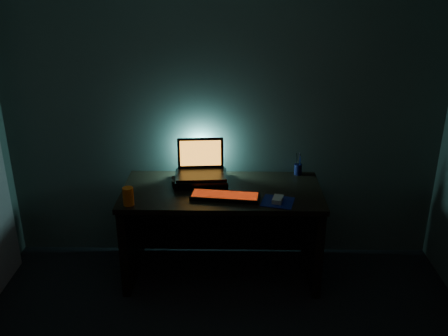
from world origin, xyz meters
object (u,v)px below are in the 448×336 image
laptop (201,166)px  pen_cup (298,169)px  router (183,182)px  keyboard (225,196)px  juice_glass (128,196)px  mouse (278,199)px

laptop → pen_cup: bearing=4.9°
router → keyboard: bearing=-45.5°
juice_glass → pen_cup: bearing=24.3°
router → laptop: bearing=23.8°
laptop → keyboard: (0.19, -0.32, -0.11)m
keyboard → router: 0.40m
mouse → router: (-0.70, 0.29, 0.01)m
pen_cup → router: size_ratio=0.49×
pen_cup → router: 0.94m
laptop → mouse: bearing=-38.3°
mouse → pen_cup: (0.20, 0.51, 0.02)m
keyboard → pen_cup: pen_cup is taller
laptop → mouse: 0.69m
mouse → juice_glass: size_ratio=0.84×
laptop → pen_cup: 0.79m
keyboard → pen_cup: (0.58, 0.45, 0.03)m
laptop → pen_cup: size_ratio=4.52×
router → juice_glass: bearing=-145.2°
mouse → pen_cup: size_ratio=1.25×
pen_cup → mouse: bearing=-111.9°
keyboard → mouse: bearing=-1.9°
mouse → laptop: bearing=160.9°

